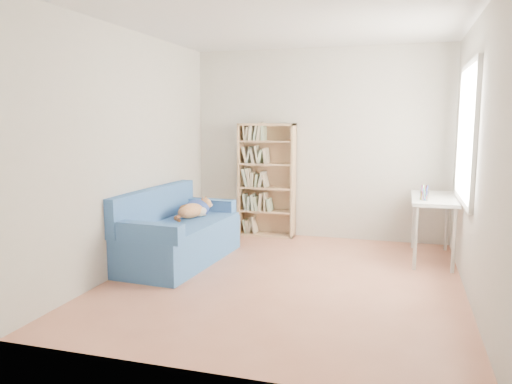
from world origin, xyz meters
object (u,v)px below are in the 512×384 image
Objects in this scene: bookshelf at (267,184)px; pen_cup at (424,194)px; sofa at (177,234)px; desk at (434,204)px.

bookshelf is 9.08× the size of pen_cup.
sofa is 3.01m from desk.
sofa reaches higher than desk.
sofa is at bearing -166.98° from pen_cup.
sofa is 10.14× the size of pen_cup.
bookshelf is at bearing 70.51° from sofa.
bookshelf reaches higher than desk.
sofa is 2.84m from pen_cup.
bookshelf reaches higher than pen_cup.
desk is at bearing -15.96° from bookshelf.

